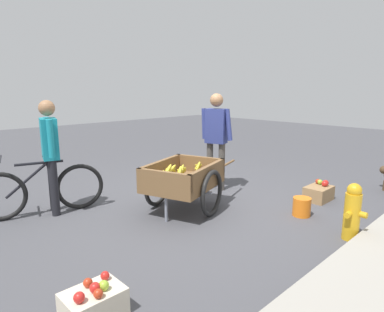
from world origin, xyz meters
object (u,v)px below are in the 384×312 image
(vendor_person, at_px, (216,133))
(fire_hydrant, at_px, (352,212))
(bicycle, at_px, (42,190))
(fruit_cart, at_px, (183,181))
(plastic_bucket, at_px, (302,207))
(mixed_fruit_crate, at_px, (319,193))
(apple_crate, at_px, (94,303))
(cyclist_person, at_px, (50,147))

(vendor_person, relative_size, fire_hydrant, 2.44)
(bicycle, bearing_deg, fruit_cart, 140.74)
(plastic_bucket, bearing_deg, mixed_fruit_crate, -170.40)
(fruit_cart, height_order, apple_crate, fruit_cart)
(bicycle, distance_m, fire_hydrant, 3.96)
(bicycle, bearing_deg, vendor_person, 161.80)
(fruit_cart, xyz_separation_m, vendor_person, (-1.09, -0.37, 0.54))
(apple_crate, bearing_deg, cyclist_person, -105.56)
(fire_hydrant, bearing_deg, bicycle, -55.13)
(fruit_cart, distance_m, mixed_fruit_crate, 2.17)
(cyclist_person, bearing_deg, apple_crate, 74.44)
(vendor_person, xyz_separation_m, bicycle, (2.59, -0.85, -0.63))
(plastic_bucket, height_order, apple_crate, apple_crate)
(vendor_person, relative_size, mixed_fruit_crate, 3.71)
(apple_crate, bearing_deg, fire_hydrant, 163.56)
(vendor_person, relative_size, plastic_bucket, 6.41)
(bicycle, distance_m, plastic_bucket, 3.56)
(bicycle, bearing_deg, fire_hydrant, 124.87)
(cyclist_person, height_order, plastic_bucket, cyclist_person)
(cyclist_person, distance_m, apple_crate, 2.61)
(fire_hydrant, xyz_separation_m, apple_crate, (2.78, -0.82, -0.21))
(fruit_cart, distance_m, bicycle, 1.94)
(fruit_cart, relative_size, plastic_bucket, 7.10)
(fire_hydrant, relative_size, plastic_bucket, 2.63)
(mixed_fruit_crate, bearing_deg, plastic_bucket, 9.60)
(fire_hydrant, bearing_deg, mixed_fruit_crate, -140.05)
(fruit_cart, xyz_separation_m, cyclist_person, (1.35, -1.18, 0.49))
(cyclist_person, relative_size, apple_crate, 3.55)
(fire_hydrant, bearing_deg, cyclist_person, -56.55)
(bicycle, bearing_deg, plastic_bucket, 135.36)
(fruit_cart, relative_size, apple_crate, 4.11)
(vendor_person, xyz_separation_m, fire_hydrant, (0.33, 2.40, -0.65))
(vendor_person, bearing_deg, fire_hydrant, 82.17)
(plastic_bucket, bearing_deg, bicycle, -44.64)
(fire_hydrant, bearing_deg, apple_crate, -16.44)
(plastic_bucket, relative_size, apple_crate, 0.58)
(mixed_fruit_crate, bearing_deg, fruit_cart, -32.02)
(plastic_bucket, xyz_separation_m, mixed_fruit_crate, (-0.79, -0.13, -0.01))
(apple_crate, xyz_separation_m, mixed_fruit_crate, (-3.84, -0.06, 0.00))
(fruit_cart, relative_size, fire_hydrant, 2.70)
(cyclist_person, bearing_deg, fire_hydrant, 123.45)
(fruit_cart, bearing_deg, cyclist_person, -41.15)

